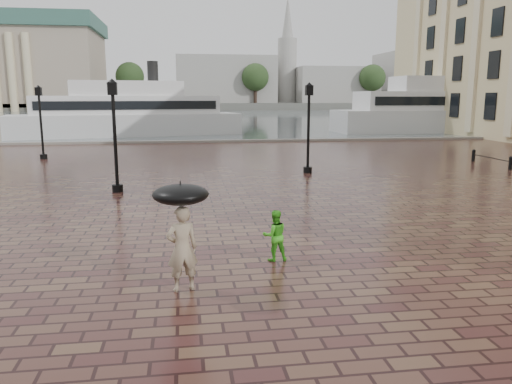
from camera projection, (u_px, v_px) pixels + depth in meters
ground at (328, 265)px, 11.59m from camera, size 300.00×300.00×0.00m
harbour_water at (200, 116)px, 101.02m from camera, size 240.00×240.00×0.00m
quay_edge at (222, 142)px, 42.70m from camera, size 80.00×0.60×0.30m
far_shore at (193, 105)px, 166.94m from camera, size 300.00×60.00×2.00m
distant_skyline at (341, 79)px, 162.38m from camera, size 102.50×22.00×33.00m
far_trees at (194, 77)px, 143.97m from camera, size 188.00×8.00×13.50m
street_lamps at (149, 127)px, 25.36m from camera, size 15.44×12.44×4.40m
adult_pedestrian at (182, 249)px, 9.90m from camera, size 0.71×0.55×1.74m
child_pedestrian at (275, 235)px, 11.78m from camera, size 0.63×0.51×1.22m
ferry_near at (127, 113)px, 49.65m from camera, size 22.97×10.22×7.33m
ferry_far at (447, 109)px, 55.34m from camera, size 25.17×6.60×8.21m
umbrella at (181, 195)px, 9.69m from camera, size 1.10×1.10×1.16m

